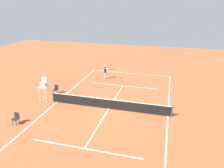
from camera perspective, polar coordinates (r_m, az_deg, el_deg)
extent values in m
plane|color=#AD5933|center=(19.47, -0.88, -6.59)|extent=(60.00, 60.00, 0.00)
cube|color=white|center=(28.98, 4.89, 2.89)|extent=(10.40, 0.10, 0.01)
cube|color=white|center=(18.87, 14.65, -8.29)|extent=(0.10, 21.13, 0.01)
cube|color=white|center=(21.35, -14.46, -4.67)|extent=(0.10, 21.13, 0.01)
cube|color=white|center=(24.60, 2.85, -0.47)|extent=(7.80, 0.10, 0.01)
cube|color=white|center=(14.85, -7.33, -16.67)|extent=(7.80, 0.10, 0.01)
cube|color=white|center=(19.47, -0.88, -6.58)|extent=(0.10, 11.62, 0.01)
cylinder|color=#4C4C51|center=(18.63, 15.72, -6.95)|extent=(0.10, 0.10, 1.07)
cylinder|color=#4C4C51|center=(21.27, -15.30, -3.27)|extent=(0.10, 0.10, 1.07)
cube|color=black|center=(19.26, -0.88, -5.39)|extent=(11.00, 0.03, 0.91)
cube|color=white|center=(19.05, -0.89, -4.11)|extent=(11.00, 0.04, 0.06)
cylinder|color=beige|center=(26.80, -1.73, 2.33)|extent=(0.12, 0.12, 0.82)
cylinder|color=beige|center=(26.63, -1.90, 2.20)|extent=(0.12, 0.12, 0.82)
cylinder|color=black|center=(26.48, -1.83, 3.77)|extent=(0.28, 0.28, 0.64)
sphere|color=beige|center=(26.33, -1.84, 4.83)|extent=(0.23, 0.23, 0.23)
cylinder|color=beige|center=(26.63, -1.67, 3.96)|extent=(0.09, 0.09, 0.57)
cylinder|color=beige|center=(26.14, -1.42, 4.11)|extent=(0.58, 0.16, 0.09)
cylinder|color=black|center=(25.98, -0.58, 4.01)|extent=(0.26, 0.07, 0.04)
ellipsoid|color=red|center=(25.88, 0.02, 3.94)|extent=(0.35, 0.32, 0.04)
sphere|color=#CCE033|center=(25.11, -6.10, -0.03)|extent=(0.07, 0.07, 0.07)
cylinder|color=silver|center=(20.98, -17.13, -3.10)|extent=(0.07, 0.07, 1.55)
cylinder|color=silver|center=(21.35, -18.73, -2.87)|extent=(0.07, 0.07, 1.55)
cylinder|color=silver|center=(21.52, -16.17, -2.37)|extent=(0.07, 0.07, 1.55)
cylinder|color=silver|center=(21.88, -17.75, -2.16)|extent=(0.07, 0.07, 1.55)
cube|color=silver|center=(21.13, -17.68, -0.62)|extent=(0.80, 0.80, 0.06)
cube|color=silver|center=(21.05, -17.75, -0.04)|extent=(0.50, 0.44, 0.40)
cube|color=silver|center=(21.09, -17.57, 1.03)|extent=(0.50, 0.06, 0.50)
cylinder|color=#262626|center=(18.44, -24.11, -9.53)|extent=(0.04, 0.04, 0.45)
cylinder|color=#262626|center=(18.65, -24.96, -9.32)|extent=(0.04, 0.04, 0.45)
cylinder|color=#262626|center=(18.67, -23.44, -9.03)|extent=(0.04, 0.04, 0.45)
cylinder|color=#262626|center=(18.88, -24.30, -8.83)|extent=(0.04, 0.04, 0.45)
cube|color=#232328|center=(18.54, -24.32, -8.49)|extent=(0.44, 0.44, 0.06)
cube|color=#232328|center=(18.57, -24.02, -7.51)|extent=(0.44, 0.04, 0.44)
cylinder|color=#262626|center=(22.87, -14.59, -2.29)|extent=(0.04, 0.04, 0.45)
cylinder|color=#262626|center=(23.04, -15.35, -2.19)|extent=(0.04, 0.04, 0.45)
cylinder|color=#262626|center=(23.15, -14.17, -1.96)|extent=(0.04, 0.04, 0.45)
cylinder|color=#262626|center=(23.32, -14.93, -1.86)|extent=(0.04, 0.04, 0.45)
cube|color=#232328|center=(23.00, -14.82, -1.49)|extent=(0.44, 0.44, 0.06)
cube|color=#232328|center=(23.08, -14.61, -0.71)|extent=(0.44, 0.04, 0.44)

